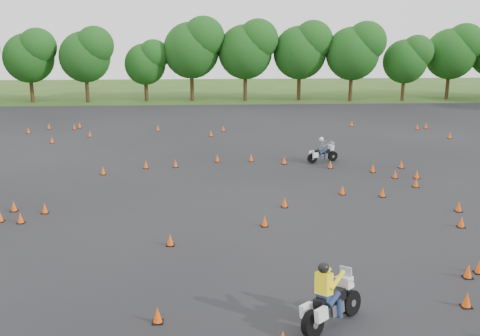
{
  "coord_description": "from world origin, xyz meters",
  "views": [
    {
      "loc": [
        -1.51,
        -21.99,
        7.88
      ],
      "look_at": [
        0.0,
        4.0,
        1.2
      ],
      "focal_mm": 40.0,
      "sensor_mm": 36.0,
      "label": 1
    }
  ],
  "objects": [
    {
      "name": "traffic_cones",
      "position": [
        0.12,
        6.25,
        0.23
      ],
      "size": [
        36.59,
        33.17,
        0.45
      ],
      "color": "#E94A09",
      "rests_on": "asphalt_pad"
    },
    {
      "name": "ground",
      "position": [
        0.0,
        0.0,
        0.0
      ],
      "size": [
        140.0,
        140.0,
        0.0
      ],
      "primitive_type": "plane",
      "color": "#2D5119",
      "rests_on": "ground"
    },
    {
      "name": "treeline",
      "position": [
        4.09,
        35.06,
        4.59
      ],
      "size": [
        86.99,
        32.47,
        10.96
      ],
      "color": "#174413",
      "rests_on": "ground"
    },
    {
      "name": "rider_grey",
      "position": [
        5.45,
        9.85,
        0.81
      ],
      "size": [
        2.18,
        1.32,
        1.61
      ],
      "primitive_type": null,
      "rotation": [
        0.0,
        0.0,
        0.35
      ],
      "color": "#46494E",
      "rests_on": "ground"
    },
    {
      "name": "rider_yellow",
      "position": [
        1.82,
        -8.99,
        0.94
      ],
      "size": [
        2.33,
        2.12,
        1.87
      ],
      "primitive_type": null,
      "rotation": [
        0.0,
        0.0,
        0.7
      ],
      "color": "yellow",
      "rests_on": "ground"
    },
    {
      "name": "asphalt_pad",
      "position": [
        0.0,
        6.0,
        0.01
      ],
      "size": [
        62.0,
        62.0,
        0.0
      ],
      "primitive_type": "plane",
      "color": "black",
      "rests_on": "ground"
    }
  ]
}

